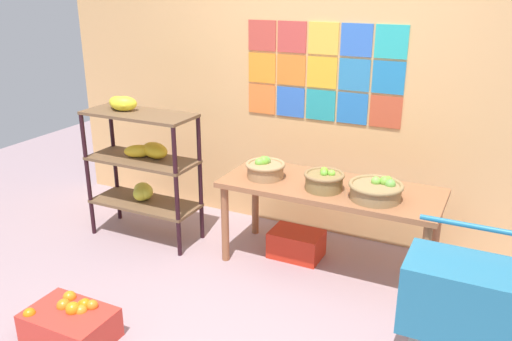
# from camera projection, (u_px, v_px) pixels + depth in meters

# --- Properties ---
(ground) EXTENTS (9.20, 9.20, 0.00)m
(ground) POSITION_uv_depth(u_px,v_px,m) (229.00, 326.00, 3.45)
(ground) COLOR gray
(back_wall_with_art) EXTENTS (5.10, 0.07, 2.91)m
(back_wall_with_art) POSITION_uv_depth(u_px,v_px,m) (322.00, 67.00, 4.33)
(back_wall_with_art) COLOR #E2AB6C
(back_wall_with_art) RESTS_ON ground
(banana_shelf_unit) EXTENTS (0.95, 0.39, 1.23)m
(banana_shelf_unit) POSITION_uv_depth(u_px,v_px,m) (141.00, 158.00, 4.46)
(banana_shelf_unit) COLOR black
(banana_shelf_unit) RESTS_ON ground
(display_table) EXTENTS (1.64, 0.66, 0.68)m
(display_table) POSITION_uv_depth(u_px,v_px,m) (330.00, 195.00, 3.98)
(display_table) COLOR #955E3B
(display_table) RESTS_ON ground
(fruit_basket_back_left) EXTENTS (0.30, 0.30, 0.16)m
(fruit_basket_back_left) POSITION_uv_depth(u_px,v_px,m) (324.00, 180.00, 3.86)
(fruit_basket_back_left) COLOR olive
(fruit_basket_back_left) RESTS_ON display_table
(fruit_basket_centre) EXTENTS (0.38, 0.38, 0.16)m
(fruit_basket_centre) POSITION_uv_depth(u_px,v_px,m) (376.00, 190.00, 3.69)
(fruit_basket_centre) COLOR #96774C
(fruit_basket_centre) RESTS_ON display_table
(fruit_basket_left) EXTENTS (0.31, 0.31, 0.16)m
(fruit_basket_left) POSITION_uv_depth(u_px,v_px,m) (265.00, 168.00, 4.10)
(fruit_basket_left) COLOR #A87E55
(fruit_basket_left) RESTS_ON display_table
(produce_crate_under_table) EXTENTS (0.42, 0.28, 0.22)m
(produce_crate_under_table) POSITION_uv_depth(u_px,v_px,m) (296.00, 244.00, 4.29)
(produce_crate_under_table) COLOR red
(produce_crate_under_table) RESTS_ON ground
(orange_crate_foreground) EXTENTS (0.54, 0.36, 0.26)m
(orange_crate_foreground) POSITION_uv_depth(u_px,v_px,m) (70.00, 324.00, 3.29)
(orange_crate_foreground) COLOR red
(orange_crate_foreground) RESTS_ON ground
(shopping_cart) EXTENTS (0.58, 0.43, 0.88)m
(shopping_cart) POSITION_uv_depth(u_px,v_px,m) (459.00, 302.00, 2.80)
(shopping_cart) COLOR black
(shopping_cart) RESTS_ON ground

